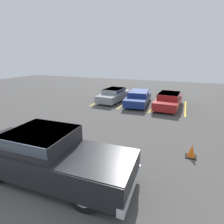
{
  "coord_description": "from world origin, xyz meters",
  "views": [
    {
      "loc": [
        3.97,
        -3.48,
        4.09
      ],
      "look_at": [
        0.2,
        5.69,
        1.0
      ],
      "focal_mm": 28.0,
      "sensor_mm": 36.0,
      "label": 1
    }
  ],
  "objects_px": {
    "pickup_truck": "(51,155)",
    "traffic_cone": "(192,151)",
    "parked_sedan_b": "(138,97)",
    "parked_sedan_c": "(169,100)",
    "parked_sedan_a": "(114,94)"
  },
  "relations": [
    {
      "from": "pickup_truck",
      "to": "traffic_cone",
      "type": "xyz_separation_m",
      "value": [
        4.58,
        3.35,
        -0.62
      ]
    },
    {
      "from": "pickup_truck",
      "to": "traffic_cone",
      "type": "relative_size",
      "value": 10.21
    },
    {
      "from": "parked_sedan_b",
      "to": "parked_sedan_c",
      "type": "bearing_deg",
      "value": 83.33
    },
    {
      "from": "pickup_truck",
      "to": "parked_sedan_b",
      "type": "bearing_deg",
      "value": 86.42
    },
    {
      "from": "parked_sedan_a",
      "to": "traffic_cone",
      "type": "bearing_deg",
      "value": 43.12
    },
    {
      "from": "pickup_truck",
      "to": "traffic_cone",
      "type": "distance_m",
      "value": 5.7
    },
    {
      "from": "parked_sedan_a",
      "to": "traffic_cone",
      "type": "xyz_separation_m",
      "value": [
        6.87,
        -8.24,
        -0.38
      ]
    },
    {
      "from": "traffic_cone",
      "to": "parked_sedan_b",
      "type": "bearing_deg",
      "value": 118.48
    },
    {
      "from": "parked_sedan_b",
      "to": "traffic_cone",
      "type": "relative_size",
      "value": 8.44
    },
    {
      "from": "parked_sedan_c",
      "to": "pickup_truck",
      "type": "bearing_deg",
      "value": -11.15
    },
    {
      "from": "parked_sedan_b",
      "to": "pickup_truck",
      "type": "bearing_deg",
      "value": -5.62
    },
    {
      "from": "parked_sedan_a",
      "to": "parked_sedan_b",
      "type": "bearing_deg",
      "value": 88.26
    },
    {
      "from": "pickup_truck",
      "to": "traffic_cone",
      "type": "height_order",
      "value": "pickup_truck"
    },
    {
      "from": "parked_sedan_a",
      "to": "parked_sedan_c",
      "type": "bearing_deg",
      "value": 89.73
    },
    {
      "from": "pickup_truck",
      "to": "parked_sedan_a",
      "type": "distance_m",
      "value": 11.81
    }
  ]
}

